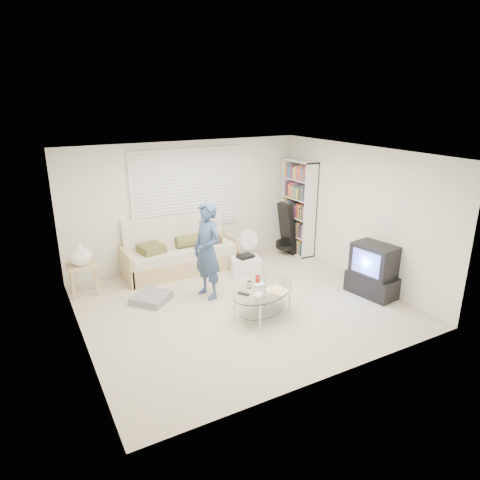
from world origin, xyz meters
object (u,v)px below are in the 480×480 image
bookshelf (298,208)px  tv_unit (373,271)px  futon_sofa (180,253)px  coffee_table (263,294)px

bookshelf → tv_unit: size_ratio=2.21×
futon_sofa → coffee_table: bearing=-78.7°
futon_sofa → bookshelf: size_ratio=1.09×
tv_unit → bookshelf: bearing=87.0°
futon_sofa → coffee_table: size_ratio=1.56×
bookshelf → coffee_table: (-2.19, -2.13, -0.66)m
bookshelf → tv_unit: (-0.12, -2.40, -0.57)m
tv_unit → coffee_table: 2.09m
futon_sofa → tv_unit: bearing=-46.1°
bookshelf → coffee_table: bearing=-135.9°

